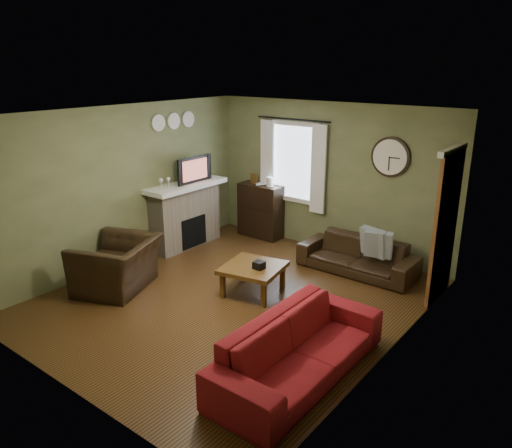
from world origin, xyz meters
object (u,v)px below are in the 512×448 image
Objects in this scene: armchair at (117,265)px; bookshelf at (261,211)px; sofa_red at (299,349)px; sofa_brown at (358,256)px; coffee_table at (253,279)px.

bookshelf is at bearing 153.14° from armchair.
armchair is (-3.32, 0.18, 0.05)m from sofa_red.
sofa_brown is 3.02m from sofa_red.
armchair is (-0.26, -3.16, -0.14)m from bookshelf.
coffee_table is at bearing 100.88° from armchair.
armchair is at bearing -146.92° from coffee_table.
coffee_table is at bearing -117.20° from sofa_brown.
sofa_red is 2.08m from coffee_table.
sofa_red is 2.78× the size of coffee_table.
sofa_brown is 2.31× the size of coffee_table.
coffee_table is (-0.84, -1.64, -0.06)m from sofa_brown.
bookshelf reaches higher than sofa_brown.
bookshelf is 0.45× the size of sofa_red.
sofa_red is at bearing -74.86° from sofa_brown.
bookshelf reaches higher than sofa_red.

